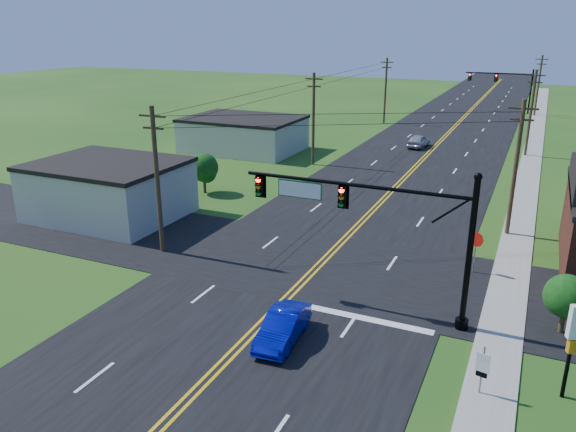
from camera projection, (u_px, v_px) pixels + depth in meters
The scene contains 20 objects.
ground at pixel (207, 375), 22.60m from camera, with size 260.00×260.00×0.00m, color #194513.
road_main at pixel (436, 144), 65.68m from camera, with size 16.00×220.00×0.04m, color black.
road_cross at pixel (317, 265), 32.93m from camera, with size 70.00×10.00×0.04m, color black.
sidewalk at pixel (529, 173), 52.97m from camera, with size 2.00×160.00×0.08m, color gray.
signal_mast_main at pixel (373, 219), 26.26m from camera, with size 11.30×0.60×7.48m.
signal_mast_far at pixel (502, 83), 88.34m from camera, with size 10.98×0.60×7.48m.
cream_bldg_near at pixel (109, 189), 40.62m from camera, with size 10.20×8.20×4.10m.
cream_bldg_far at pixel (244, 134), 62.14m from camera, with size 12.20×9.20×3.70m.
utility_pole_left_a at pixel (157, 178), 33.38m from camera, with size 1.80×0.28×9.00m.
utility_pole_left_b at pixel (313, 117), 54.93m from camera, with size 1.80×0.28×9.00m.
utility_pole_left_c at pixel (385, 89), 78.19m from camera, with size 1.80×0.28×9.00m.
utility_pole_right_a at pixel (516, 166), 36.21m from camera, with size 1.80×0.28×9.00m.
utility_pole_right_b at pixel (531, 111), 58.61m from camera, with size 1.80×0.28×9.00m.
utility_pole_right_c at pixel (539, 85), 84.47m from camera, with size 1.80×0.28×9.00m.
shrub_corner at pixel (567, 296), 25.12m from camera, with size 2.00×2.00×2.86m.
tree_left at pixel (204, 168), 46.31m from camera, with size 2.40×2.40×3.37m.
blue_car at pixel (283, 327), 24.85m from camera, with size 1.43×4.10×1.35m, color #070EA5.
distant_car at pixel (419, 141), 63.93m from camera, with size 1.73×4.30×1.46m, color #B3B2B7.
route_sign at pixel (482, 367), 21.05m from camera, with size 0.52×0.14×2.08m.
stop_sign at pixel (476, 244), 31.33m from camera, with size 0.82×0.40×2.48m.
Camera 1 is at (10.91, -16.23, 13.43)m, focal length 35.00 mm.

